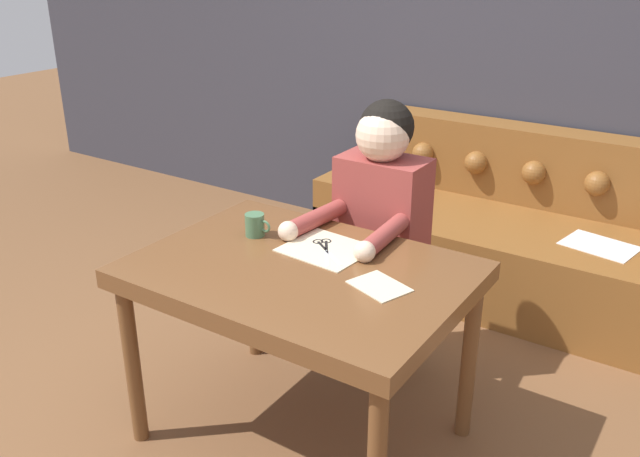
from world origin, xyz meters
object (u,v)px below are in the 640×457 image
(dining_table, at_px, (301,286))
(person, at_px, (380,238))
(couch, at_px, (518,239))
(scissors, at_px, (325,248))
(mug, at_px, (255,225))

(dining_table, distance_m, person, 0.59)
(couch, xyz_separation_m, scissors, (-0.30, -1.49, 0.44))
(scissors, bearing_deg, dining_table, -86.86)
(couch, xyz_separation_m, person, (-0.29, -1.07, 0.33))
(person, relative_size, mug, 10.91)
(person, bearing_deg, dining_table, -89.97)
(couch, bearing_deg, scissors, -101.38)
(dining_table, height_order, person, person)
(dining_table, bearing_deg, mug, 157.38)
(dining_table, relative_size, couch, 0.57)
(couch, height_order, person, person)
(couch, relative_size, person, 1.67)
(scissors, distance_m, mug, 0.30)
(dining_table, height_order, couch, couch)
(couch, xyz_separation_m, mug, (-0.59, -1.54, 0.48))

